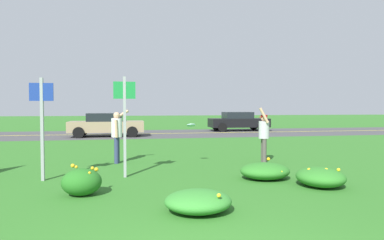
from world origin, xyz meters
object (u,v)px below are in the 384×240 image
car_tan_center_left (106,125)px  sign_post_by_roadside (125,117)px  sign_post_near_path (42,118)px  person_thrower_white_shirt (117,132)px  frisbee_pale_blue (191,125)px  car_black_center_right (238,121)px  person_catcher_red_cap_gray_shirt (264,133)px

car_tan_center_left → sign_post_by_roadside: bearing=-84.2°
sign_post_near_path → person_thrower_white_shirt: sign_post_near_path is taller
person_thrower_white_shirt → frisbee_pale_blue: person_thrower_white_shirt is taller
sign_post_by_roadside → car_black_center_right: size_ratio=0.58×
sign_post_near_path → sign_post_by_roadside: size_ratio=0.98×
sign_post_near_path → person_catcher_red_cap_gray_shirt: size_ratio=1.40×
person_thrower_white_shirt → frisbee_pale_blue: 2.43m
sign_post_near_path → person_thrower_white_shirt: (1.72, 2.36, -0.54)m
sign_post_near_path → sign_post_by_roadside: bearing=1.6°
car_tan_center_left → car_black_center_right: (9.67, 3.38, 0.00)m
person_thrower_white_shirt → car_tan_center_left: size_ratio=0.39×
sign_post_by_roadside → person_catcher_red_cap_gray_shirt: sign_post_by_roadside is taller
sign_post_near_path → sign_post_by_roadside: (2.00, 0.05, 0.04)m
person_thrower_white_shirt → car_tan_center_left: person_thrower_white_shirt is taller
frisbee_pale_blue → car_tan_center_left: car_tan_center_left is taller
car_tan_center_left → frisbee_pale_blue: bearing=-73.2°
person_thrower_white_shirt → sign_post_near_path: bearing=-126.1°
person_catcher_red_cap_gray_shirt → frisbee_pale_blue: size_ratio=6.49×
person_catcher_red_cap_gray_shirt → car_tan_center_left: 12.51m
car_tan_center_left → car_black_center_right: bearing=19.3°
sign_post_near_path → car_tan_center_left: size_ratio=0.57×
sign_post_near_path → frisbee_pale_blue: size_ratio=9.11×
sign_post_near_path → car_black_center_right: 19.16m
frisbee_pale_blue → car_tan_center_left: (-3.33, 11.02, -0.51)m
person_catcher_red_cap_gray_shirt → car_tan_center_left: person_catcher_red_cap_gray_shirt is taller
sign_post_by_roadside → car_tan_center_left: 12.74m
sign_post_by_roadside → person_catcher_red_cap_gray_shirt: bearing=19.0°
sign_post_by_roadside → car_tan_center_left: (-1.29, 12.65, -0.84)m
person_thrower_white_shirt → person_catcher_red_cap_gray_shirt: 4.80m
sign_post_by_roadside → car_black_center_right: 18.11m
car_tan_center_left → car_black_center_right: size_ratio=1.00×
person_thrower_white_shirt → frisbee_pale_blue: size_ratio=6.25×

